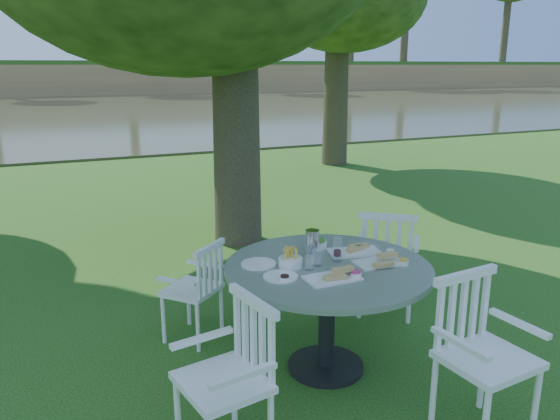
{
  "coord_description": "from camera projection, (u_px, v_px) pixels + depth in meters",
  "views": [
    {
      "loc": [
        -2.03,
        -4.38,
        2.18
      ],
      "look_at": [
        0.0,
        0.2,
        0.85
      ],
      "focal_mm": 35.0,
      "sensor_mm": 36.0,
      "label": 1
    }
  ],
  "objects": [
    {
      "name": "ground",
      "position": [
        288.0,
        300.0,
        5.23
      ],
      "size": [
        140.0,
        140.0,
        0.0
      ],
      "primitive_type": "plane",
      "color": "#16420D",
      "rests_on": "ground"
    },
    {
      "name": "table",
      "position": [
        328.0,
        284.0,
        3.89
      ],
      "size": [
        1.46,
        1.46,
        0.82
      ],
      "color": "black",
      "rests_on": "ground"
    },
    {
      "name": "chair_ne",
      "position": [
        387.0,
        255.0,
        4.77
      ],
      "size": [
        0.67,
        0.67,
        0.97
      ],
      "rotation": [
        0.0,
        0.0,
        -3.82
      ],
      "color": "white",
      "rests_on": "ground"
    },
    {
      "name": "chair_nw",
      "position": [
        200.0,
        284.0,
        4.37
      ],
      "size": [
        0.57,
        0.57,
        0.82
      ],
      "rotation": [
        0.0,
        0.0,
        -2.41
      ],
      "color": "white",
      "rests_on": "ground"
    },
    {
      "name": "chair_sw",
      "position": [
        237.0,
        366.0,
        3.05
      ],
      "size": [
        0.52,
        0.55,
        0.94
      ],
      "rotation": [
        0.0,
        0.0,
        -1.39
      ],
      "color": "white",
      "rests_on": "ground"
    },
    {
      "name": "chair_se",
      "position": [
        476.0,
        342.0,
        3.27
      ],
      "size": [
        0.54,
        0.51,
        0.98
      ],
      "rotation": [
        0.0,
        0.0,
        0.1
      ],
      "color": "white",
      "rests_on": "ground"
    },
    {
      "name": "tableware",
      "position": [
        320.0,
        257.0,
        3.91
      ],
      "size": [
        1.13,
        0.8,
        0.2
      ],
      "color": "white",
      "rests_on": "table"
    },
    {
      "name": "river",
      "position": [
        84.0,
        113.0,
        25.55
      ],
      "size": [
        100.0,
        28.0,
        0.12
      ],
      "primitive_type": "cube",
      "color": "#3A3C23",
      "rests_on": "ground"
    }
  ]
}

